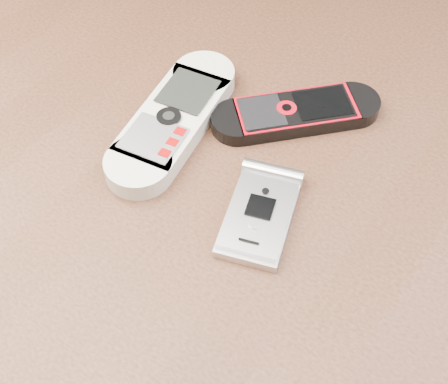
% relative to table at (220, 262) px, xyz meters
% --- Properties ---
extents(table, '(1.20, 0.80, 0.75)m').
position_rel_table_xyz_m(table, '(0.00, 0.00, 0.00)').
color(table, black).
rests_on(table, ground).
extents(nokia_white, '(0.09, 0.19, 0.02)m').
position_rel_table_xyz_m(nokia_white, '(-0.08, 0.04, 0.12)').
color(nokia_white, silver).
rests_on(nokia_white, table).
extents(nokia_black_red, '(0.14, 0.15, 0.02)m').
position_rel_table_xyz_m(nokia_black_red, '(0.00, 0.11, 0.11)').
color(nokia_black_red, black).
rests_on(nokia_black_red, table).
extents(motorola_razr, '(0.08, 0.11, 0.02)m').
position_rel_table_xyz_m(motorola_razr, '(0.04, -0.00, 0.11)').
color(motorola_razr, silver).
rests_on(motorola_razr, table).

